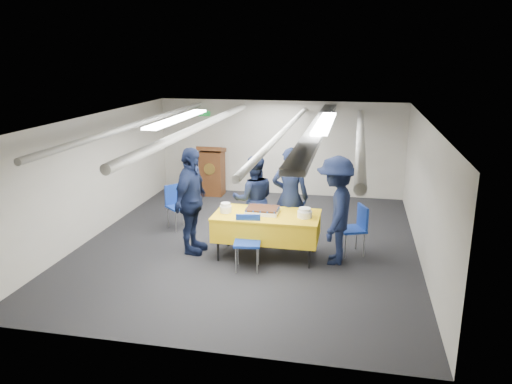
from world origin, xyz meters
TOP-DOWN VIEW (x-y plane):
  - ground at (0.00, 0.00)m, footprint 7.00×7.00m
  - room_shell at (0.09, 0.41)m, footprint 6.00×7.00m
  - serving_table at (0.42, -0.54)m, footprint 1.78×0.94m
  - sheet_cake at (0.33, -0.49)m, footprint 0.56×0.44m
  - plate_stack_left at (-0.29, -0.59)m, footprint 0.20×0.20m
  - plate_stack_right at (1.06, -0.59)m, footprint 0.25×0.25m
  - podium at (-1.60, 3.05)m, footprint 0.62×0.53m
  - chair_near at (0.19, -1.02)m, footprint 0.47×0.47m
  - chair_right at (1.92, -0.09)m, footprint 0.55×0.55m
  - chair_left at (-1.62, 0.59)m, footprint 0.59×0.59m
  - sailor_a at (0.72, 0.08)m, footprint 0.67×0.45m
  - sailor_b at (0.04, 0.15)m, footprint 0.93×0.81m
  - sailor_c at (-0.90, -0.59)m, footprint 0.55×1.13m
  - sailor_d at (1.57, -0.53)m, footprint 0.73×1.20m

SIDE VIEW (x-z plane):
  - ground at x=0.00m, z-range 0.00..0.00m
  - chair_near at x=0.19m, z-range 0.10..0.97m
  - chair_right at x=1.92m, z-range 0.10..0.97m
  - chair_left at x=-1.62m, z-range 0.10..0.97m
  - serving_table at x=0.42m, z-range 0.17..0.94m
  - podium at x=-1.60m, z-range -0.01..1.24m
  - sailor_b at x=0.04m, z-range 0.00..1.62m
  - sheet_cake at x=0.33m, z-range 0.77..0.87m
  - plate_stack_right at x=1.06m, z-range 0.76..0.92m
  - plate_stack_left at x=-0.29m, z-range 0.76..0.93m
  - sailor_d at x=1.57m, z-range 0.00..1.81m
  - sailor_a at x=0.72m, z-range 0.00..1.82m
  - sailor_c at x=-0.90m, z-range 0.00..1.87m
  - room_shell at x=0.09m, z-range 0.66..2.96m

